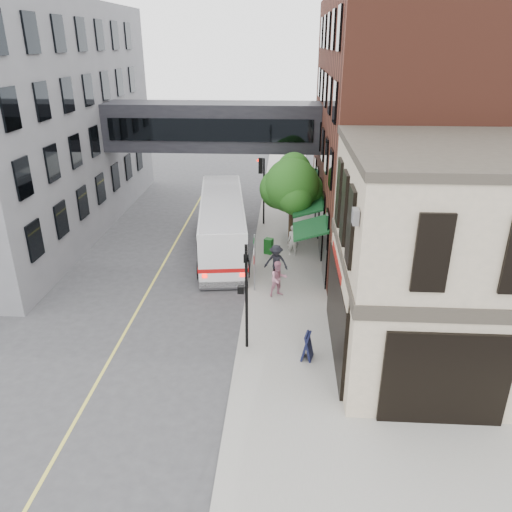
# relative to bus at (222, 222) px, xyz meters

# --- Properties ---
(ground) EXTENTS (120.00, 120.00, 0.00)m
(ground) POSITION_rel_bus_xyz_m (1.89, -12.74, -1.72)
(ground) COLOR #38383A
(ground) RESTS_ON ground
(sidewalk_main) EXTENTS (4.00, 60.00, 0.15)m
(sidewalk_main) POSITION_rel_bus_xyz_m (3.89, 1.26, -1.65)
(sidewalk_main) COLOR gray
(sidewalk_main) RESTS_ON ground
(corner_building) EXTENTS (10.19, 8.12, 8.45)m
(corner_building) POSITION_rel_bus_xyz_m (10.86, -10.74, 2.49)
(corner_building) COLOR tan
(corner_building) RESTS_ON ground
(brick_building) EXTENTS (13.76, 18.00, 14.00)m
(brick_building) POSITION_rel_bus_xyz_m (11.87, 2.26, 5.27)
(brick_building) COLOR #56271A
(brick_building) RESTS_ON ground
(skyway_bridge) EXTENTS (14.00, 3.18, 3.00)m
(skyway_bridge) POSITION_rel_bus_xyz_m (-1.11, 5.26, 4.78)
(skyway_bridge) COLOR black
(skyway_bridge) RESTS_ON ground
(traffic_signal_near) EXTENTS (0.44, 0.22, 4.60)m
(traffic_signal_near) POSITION_rel_bus_xyz_m (2.26, -10.74, 1.26)
(traffic_signal_near) COLOR black
(traffic_signal_near) RESTS_ON sidewalk_main
(traffic_signal_far) EXTENTS (0.53, 0.28, 4.50)m
(traffic_signal_far) POSITION_rel_bus_xyz_m (2.15, 4.26, 1.62)
(traffic_signal_far) COLOR black
(traffic_signal_far) RESTS_ON sidewalk_main
(street_sign_pole) EXTENTS (0.08, 0.75, 3.00)m
(street_sign_pole) POSITION_rel_bus_xyz_m (2.28, -5.74, 0.21)
(street_sign_pole) COLOR gray
(street_sign_pole) RESTS_ON sidewalk_main
(street_tree) EXTENTS (3.80, 3.20, 5.60)m
(street_tree) POSITION_rel_bus_xyz_m (4.09, 0.48, 2.19)
(street_tree) COLOR #382619
(street_tree) RESTS_ON sidewalk_main
(lane_marking) EXTENTS (0.12, 40.00, 0.01)m
(lane_marking) POSITION_rel_bus_xyz_m (-3.11, -2.74, -1.72)
(lane_marking) COLOR #D8CC4C
(lane_marking) RESTS_ON ground
(bus) EXTENTS (3.97, 11.64, 3.07)m
(bus) POSITION_rel_bus_xyz_m (0.00, 0.00, 0.00)
(bus) COLOR white
(bus) RESTS_ON ground
(pedestrian_a) EXTENTS (0.66, 0.45, 1.78)m
(pedestrian_a) POSITION_rel_bus_xyz_m (4.24, -1.06, -0.68)
(pedestrian_a) COLOR silver
(pedestrian_a) RESTS_ON sidewalk_main
(pedestrian_b) EXTENTS (1.08, 0.98, 1.82)m
(pedestrian_b) POSITION_rel_bus_xyz_m (3.49, -6.21, -0.66)
(pedestrian_b) COLOR #C37E96
(pedestrian_b) RESTS_ON sidewalk_main
(pedestrian_c) EXTENTS (1.34, 0.93, 1.91)m
(pedestrian_c) POSITION_rel_bus_xyz_m (3.33, -4.36, -0.62)
(pedestrian_c) COLOR black
(pedestrian_c) RESTS_ON sidewalk_main
(newspaper_box) EXTENTS (0.58, 0.55, 0.93)m
(newspaper_box) POSITION_rel_bus_xyz_m (2.82, -0.94, -1.11)
(newspaper_box) COLOR #145B1A
(newspaper_box) RESTS_ON sidewalk_main
(sandwich_board) EXTENTS (0.53, 0.70, 1.11)m
(sandwich_board) POSITION_rel_bus_xyz_m (4.72, -11.43, -1.01)
(sandwich_board) COLOR black
(sandwich_board) RESTS_ON sidewalk_main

